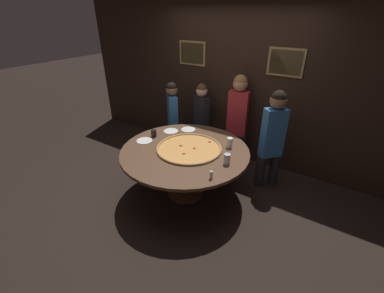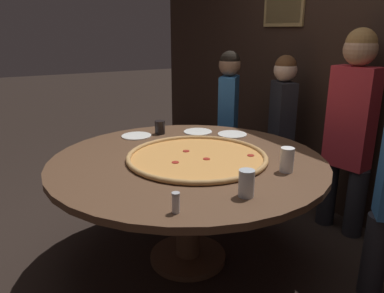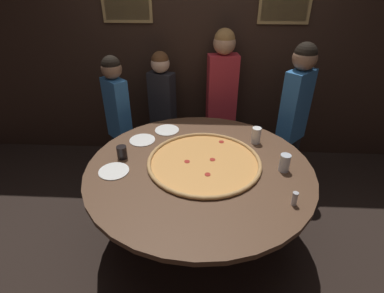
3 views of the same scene
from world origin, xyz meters
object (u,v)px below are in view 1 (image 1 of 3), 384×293
white_plate_left_side (144,141)px  drink_cup_near_left (227,159)px  drink_cup_beside_pizza (154,133)px  white_plate_near_front (188,129)px  dining_table (185,157)px  drink_cup_centre_back (230,143)px  diner_side_right (173,115)px  white_plate_far_back (171,131)px  condiment_shaker (211,175)px  diner_far_right (238,115)px  diner_centre_back (201,115)px  diner_far_left (273,135)px  giant_pizza (189,148)px

white_plate_left_side → drink_cup_near_left: bearing=3.7°
drink_cup_beside_pizza → white_plate_near_front: (0.30, 0.48, -0.05)m
dining_table → drink_cup_centre_back: (0.48, 0.39, 0.19)m
white_plate_near_front → diner_side_right: (-0.56, 0.34, 0.02)m
white_plate_far_back → drink_cup_near_left: bearing=-18.6°
condiment_shaker → white_plate_near_front: bearing=134.5°
diner_far_right → condiment_shaker: bearing=94.7°
dining_table → white_plate_far_back: 0.65m
white_plate_far_back → diner_side_right: bearing=124.0°
drink_cup_near_left → drink_cup_beside_pizza: size_ratio=1.31×
white_plate_left_side → diner_side_right: (-0.24, 1.01, 0.02)m
dining_table → white_plate_far_back: white_plate_far_back is taller
diner_side_right → condiment_shaker: bearing=-176.9°
condiment_shaker → diner_side_right: size_ratio=0.07×
diner_centre_back → diner_far_left: 1.41m
drink_cup_centre_back → diner_side_right: bearing=158.9°
white_plate_far_back → white_plate_near_front: (0.20, 0.20, 0.00)m
giant_pizza → diner_far_right: (0.17, 1.21, 0.12)m
diner_far_right → drink_cup_beside_pizza: bearing=45.0°
drink_cup_near_left → giant_pizza: bearing=173.8°
giant_pizza → condiment_shaker: bearing=-37.0°
giant_pizza → white_plate_left_side: size_ratio=3.93×
white_plate_far_back → diner_centre_back: diner_centre_back is taller
drink_cup_beside_pizza → white_plate_left_side: drink_cup_beside_pizza is taller
dining_table → drink_cup_beside_pizza: (-0.62, 0.09, 0.17)m
drink_cup_centre_back → diner_centre_back: bearing=139.3°
drink_cup_beside_pizza → condiment_shaker: size_ratio=1.08×
white_plate_far_back → diner_far_right: diner_far_right is taller
giant_pizza → condiment_shaker: size_ratio=9.24×
diner_side_right → diner_centre_back: bearing=-103.6°
drink_cup_near_left → diner_far_right: bearing=108.7°
white_plate_far_back → condiment_shaker: 1.38m
drink_cup_beside_pizza → diner_centre_back: bearing=81.1°
dining_table → giant_pizza: bearing=52.5°
white_plate_far_back → diner_side_right: 0.65m
drink_cup_near_left → diner_far_left: (0.28, 0.89, 0.04)m
diner_far_left → giant_pizza: bearing=-3.3°
drink_cup_centre_back → diner_centre_back: size_ratio=0.11×
diner_centre_back → diner_side_right: diner_side_right is taller
white_plate_left_side → diner_far_right: 1.60m
condiment_shaker → diner_far_left: bearing=77.0°
drink_cup_near_left → diner_far_left: diner_far_left is taller
drink_cup_beside_pizza → white_plate_left_side: size_ratio=0.46×
white_plate_far_back → white_plate_left_side: (-0.12, -0.47, 0.00)m
drink_cup_centre_back → white_plate_left_side: (-1.12, -0.49, -0.07)m
diner_centre_back → diner_far_left: bearing=-172.1°
diner_side_right → white_plate_far_back: bearing=168.1°
drink_cup_centre_back → white_plate_left_side: 1.23m
condiment_shaker → giant_pizza: bearing=143.0°
diner_side_right → diner_far_left: 1.80m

